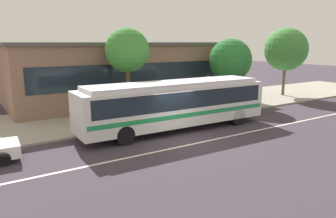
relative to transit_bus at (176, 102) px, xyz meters
The scene contains 11 objects.
ground_plane 2.77m from the transit_bus, 115.29° to the right, with size 120.00×120.00×0.00m, color #3B333D.
sidewalk_slab 5.67m from the transit_bus, 100.02° to the left, with size 60.00×8.00×0.12m, color #9E978B.
lane_stripe_center 3.40m from the transit_bus, 108.65° to the right, with size 56.00×0.16×0.01m, color silver.
transit_bus is the anchor object (origin of this frame).
pedestrian_waiting_near_sign 2.83m from the transit_bus, 103.16° to the left, with size 0.43×0.43×1.70m.
pedestrian_walking_along_curb 3.30m from the transit_bus, 143.65° to the left, with size 0.36×0.36×1.64m.
bus_stop_sign 4.58m from the transit_bus, 26.29° to the left, with size 0.15×0.44×2.66m.
street_tree_near_stop 5.60m from the transit_bus, 99.54° to the left, with size 3.00×3.00×5.98m.
street_tree_mid_block 9.35m from the transit_bus, 26.70° to the left, with size 3.49×3.49×5.31m.
street_tree_far_end 16.36m from the transit_bus, 15.85° to the left, with size 4.00×4.00×6.34m.
station_building 10.99m from the transit_bus, 81.85° to the left, with size 19.38×9.35×5.12m.
Camera 1 is at (-9.46, -13.32, 5.13)m, focal length 34.23 mm.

